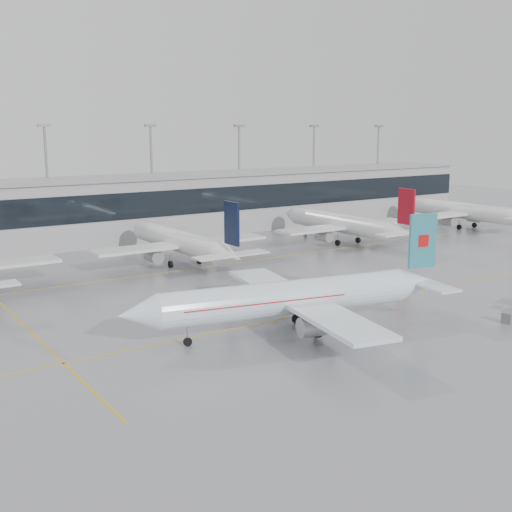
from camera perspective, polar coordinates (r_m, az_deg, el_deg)
ground at (r=77.49m, az=4.98°, el=-5.07°), size 320.00×320.00×0.00m
taxi_line_main at (r=77.49m, az=4.98°, el=-5.07°), size 120.00×0.25×0.01m
taxi_line_north at (r=101.82m, az=-5.66°, el=-1.11°), size 120.00×0.25×0.01m
taxi_line_cross at (r=77.77m, az=-20.08°, el=-5.68°), size 0.25×60.00×0.01m
terminal at (r=129.54m, az=-12.47°, el=4.03°), size 180.00×15.00×12.00m
terminal_glass at (r=122.41m, az=-11.19°, el=4.38°), size 180.00×0.20×5.00m
terminal_roof at (r=128.93m, az=-12.59°, el=6.77°), size 182.00×16.00×0.40m
light_masts at (r=134.44m, az=-13.56°, el=7.39°), size 156.40×1.00×22.60m
air_canada_jet at (r=69.48m, az=3.72°, el=-3.68°), size 37.90×31.05×12.12m
parked_jet_c at (r=104.31m, az=-6.67°, el=1.24°), size 29.64×36.96×11.72m
parked_jet_d at (r=124.05m, az=7.86°, el=2.81°), size 29.64×36.96×11.72m
parked_jet_e at (r=149.49m, az=17.95°, el=3.80°), size 29.64×36.96×11.72m
gse_unit at (r=78.57m, az=21.52°, el=-5.14°), size 1.37×1.30×1.24m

